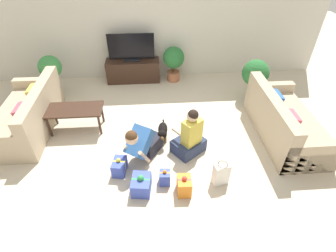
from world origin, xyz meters
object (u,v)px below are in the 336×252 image
at_px(sofa_left, 28,116).
at_px(dog, 163,131).
at_px(person_kneeling, 143,143).
at_px(coffee_table, 74,111).
at_px(gift_box_d, 165,178).
at_px(potted_plant_corner_right, 255,74).
at_px(tv_console, 133,71).
at_px(tv, 131,49).
at_px(gift_box_a, 119,166).
at_px(person_sitting, 190,137).
at_px(potted_plant_corner_left, 51,69).
at_px(gift_box_c, 184,186).
at_px(gift_box_b, 141,184).
at_px(gift_bag_a, 221,174).
at_px(potted_plant_back_right, 174,60).
at_px(sofa_right, 284,122).

bearing_deg(sofa_left, dog, 77.81).
xyz_separation_m(person_kneeling, dog, (0.35, 0.43, -0.12)).
bearing_deg(coffee_table, gift_box_d, -42.42).
relative_size(potted_plant_corner_right, gift_box_d, 3.24).
xyz_separation_m(tv_console, tv, (0.00, 0.00, 0.56)).
bearing_deg(tv_console, gift_box_a, -92.57).
bearing_deg(gift_box_a, tv_console, 87.43).
distance_m(person_sitting, dog, 0.56).
relative_size(tv, person_kneeling, 1.34).
bearing_deg(person_kneeling, potted_plant_corner_left, 164.17).
bearing_deg(potted_plant_corner_left, person_kneeling, -48.53).
relative_size(person_sitting, dog, 1.62).
bearing_deg(gift_box_c, person_sitting, 77.21).
relative_size(coffee_table, person_kneeling, 1.29).
distance_m(gift_box_b, gift_bag_a, 1.21).
distance_m(person_kneeling, dog, 0.56).
bearing_deg(sofa_left, gift_bag_a, 64.56).
height_order(person_sitting, gift_box_b, person_sitting).
xyz_separation_m(gift_box_c, gift_bag_a, (0.58, 0.13, 0.06)).
relative_size(potted_plant_corner_right, gift_box_c, 2.71).
height_order(sofa_left, gift_bag_a, sofa_left).
xyz_separation_m(potted_plant_corner_right, potted_plant_corner_left, (-4.47, 0.55, 0.00)).
bearing_deg(tv_console, potted_plant_corner_left, -165.78).
height_order(potted_plant_back_right, gift_box_b, potted_plant_back_right).
relative_size(person_kneeling, gift_box_d, 2.88).
xyz_separation_m(potted_plant_back_right, gift_bag_a, (0.43, -3.33, -0.34)).
xyz_separation_m(tv, potted_plant_corner_left, (-1.79, -0.45, -0.23)).
bearing_deg(sofa_right, sofa_left, 83.43).
bearing_deg(potted_plant_corner_right, gift_box_a, -143.98).
xyz_separation_m(tv_console, gift_box_d, (0.57, -3.32, -0.15)).
xyz_separation_m(tv, potted_plant_back_right, (0.99, -0.05, -0.29)).
bearing_deg(gift_box_d, potted_plant_back_right, 82.66).
relative_size(tv_console, gift_box_c, 3.86).
bearing_deg(coffee_table, person_sitting, -21.05).
relative_size(sofa_right, potted_plant_corner_right, 2.16).
xyz_separation_m(person_kneeling, gift_box_a, (-0.38, -0.29, -0.22)).
distance_m(sofa_right, dog, 2.23).
bearing_deg(tv, potted_plant_corner_right, -20.47).
xyz_separation_m(sofa_left, gift_bag_a, (3.36, -1.60, -0.10)).
xyz_separation_m(sofa_left, potted_plant_back_right, (2.93, 1.73, 0.24)).
distance_m(coffee_table, potted_plant_corner_left, 1.61).
distance_m(potted_plant_back_right, dog, 2.33).
relative_size(dog, gift_box_b, 1.53).
bearing_deg(potted_plant_back_right, sofa_right, -51.28).
bearing_deg(sofa_right, person_sitting, 100.35).
distance_m(tv, dog, 2.48).
distance_m(tv_console, potted_plant_corner_left, 1.87).
relative_size(gift_box_d, gift_bag_a, 0.68).
bearing_deg(gift_bag_a, sofa_left, 154.56).
bearing_deg(dog, sofa_left, 173.87).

